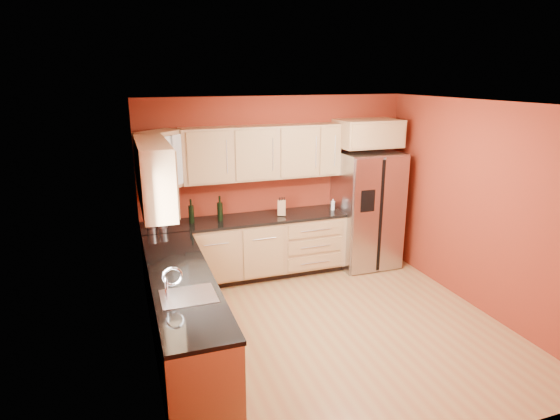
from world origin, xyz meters
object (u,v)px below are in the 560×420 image
(knife_block, at_px, (282,208))
(refrigerator, at_px, (367,209))
(canister_left, at_px, (163,221))
(soap_dispenser, at_px, (333,204))
(wine_bottle_a, at_px, (191,211))

(knife_block, bearing_deg, refrigerator, 19.51)
(refrigerator, height_order, knife_block, refrigerator)
(canister_left, relative_size, knife_block, 0.83)
(canister_left, height_order, soap_dispenser, canister_left)
(refrigerator, distance_m, soap_dispenser, 0.56)
(refrigerator, bearing_deg, canister_left, 179.67)
(wine_bottle_a, height_order, soap_dispenser, wine_bottle_a)
(wine_bottle_a, relative_size, knife_block, 1.50)
(canister_left, distance_m, knife_block, 1.69)
(refrigerator, relative_size, knife_block, 7.93)
(canister_left, bearing_deg, wine_bottle_a, 13.31)
(refrigerator, distance_m, knife_block, 1.38)
(wine_bottle_a, distance_m, soap_dispenser, 2.11)
(knife_block, relative_size, soap_dispenser, 1.31)
(knife_block, bearing_deg, canister_left, -157.43)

